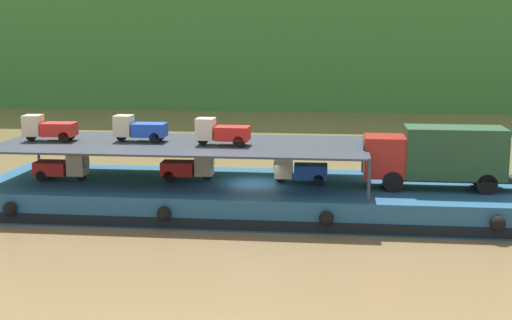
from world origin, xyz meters
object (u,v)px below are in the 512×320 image
Objects in this scene: mini_truck_lower_aft at (189,167)px; mini_truck_upper_mid at (139,129)px; mini_truck_lower_stern at (62,167)px; cargo_barge at (255,197)px; mini_truck_upper_fore at (222,132)px; covered_lorry at (438,155)px; mini_truck_upper_stern at (49,128)px; mini_truck_lower_mid at (300,170)px.

mini_truck_lower_aft is 1.01× the size of mini_truck_upper_mid.
cargo_barge is at bearing 2.11° from mini_truck_lower_stern.
mini_truck_lower_aft is at bearing -0.83° from mini_truck_upper_mid.
mini_truck_upper_mid is (-2.63, 0.04, 2.00)m from mini_truck_lower_aft.
mini_truck_upper_fore is (4.53, -0.76, 0.00)m from mini_truck_upper_mid.
mini_truck_upper_mid is (4.01, 0.77, 2.00)m from mini_truck_lower_stern.
covered_lorry reaches higher than cargo_barge.
mini_truck_upper_stern is at bearing 153.10° from mini_truck_lower_stern.
mini_truck_upper_mid is at bearing 170.46° from mini_truck_upper_fore.
cargo_barge is 10.30× the size of mini_truck_upper_mid.
mini_truck_lower_aft is 1.00× the size of mini_truck_lower_mid.
mini_truck_upper_mid reaches higher than mini_truck_lower_aft.
mini_truck_lower_mid is 13.47m from mini_truck_upper_stern.
mini_truck_upper_fore is at bearing -2.48° from mini_truck_upper_stern.
mini_truck_lower_mid reaches higher than cargo_barge.
cargo_barge is at bearing -5.74° from mini_truck_lower_aft.
covered_lorry is 20.20m from mini_truck_upper_stern.
covered_lorry is 6.94m from mini_truck_lower_mid.
cargo_barge is 10.31× the size of mini_truck_lower_stern.
mini_truck_lower_aft is at bearing 174.26° from cargo_barge.
covered_lorry is 2.87× the size of mini_truck_lower_stern.
covered_lorry is 12.77m from mini_truck_lower_aft.
mini_truck_upper_fore is at bearing -20.83° from mini_truck_lower_aft.
mini_truck_upper_stern is at bearing 177.52° from mini_truck_upper_fore.
mini_truck_upper_mid is 4.59m from mini_truck_upper_fore.
mini_truck_lower_aft is (6.63, 0.73, 0.00)m from mini_truck_lower_stern.
cargo_barge is 10.12× the size of mini_truck_upper_stern.
mini_truck_lower_stern is 0.99× the size of mini_truck_upper_fore.
mini_truck_upper_stern reaches higher than mini_truck_lower_stern.
cargo_barge is 10.21× the size of mini_truck_lower_aft.
cargo_barge is at bearing 178.09° from covered_lorry.
mini_truck_upper_stern is 1.01× the size of mini_truck_upper_fore.
mini_truck_lower_aft is 5.87m from mini_truck_lower_mid.
mini_truck_upper_fore is at bearing -9.54° from mini_truck_upper_mid.
mini_truck_upper_fore reaches higher than cargo_barge.
mini_truck_lower_stern is (-19.35, -0.07, -1.00)m from covered_lorry.
mini_truck_upper_mid reaches higher than mini_truck_lower_mid.
covered_lorry is 19.38m from mini_truck_lower_stern.
mini_truck_lower_mid is at bearing 5.93° from cargo_barge.
mini_truck_upper_fore is at bearing -167.53° from cargo_barge.
mini_truck_upper_stern is (-7.45, -0.32, 2.00)m from mini_truck_lower_aft.
covered_lorry is 2.83× the size of mini_truck_upper_fore.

